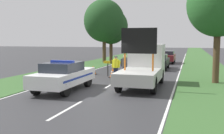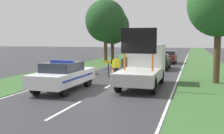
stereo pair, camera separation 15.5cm
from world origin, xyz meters
TOP-DOWN VIEW (x-y plane):
  - ground_plane at (0.00, 0.00)m, footprint 160.00×160.00m
  - lane_markings at (0.00, 11.96)m, footprint 7.46×59.00m
  - grass_verge_left at (-5.81, 20.00)m, footprint 4.05×120.00m
  - grass_verge_right at (5.81, 20.00)m, footprint 4.05×120.00m
  - police_car at (-1.89, -0.16)m, footprint 1.83×4.60m
  - work_truck at (1.89, 2.63)m, footprint 2.04×5.39m
  - road_barrier at (-0.03, 5.66)m, footprint 3.15×0.08m
  - police_officer at (-0.35, 4.47)m, footprint 0.56×0.36m
  - pedestrian_civilian at (0.20, 4.83)m, footprint 0.60×0.38m
  - traffic_cone_near_police at (0.08, 6.71)m, footprint 0.49×0.49m
  - traffic_cone_centre_front at (-2.70, 6.34)m, footprint 0.49×0.49m
  - traffic_cone_near_truck at (-0.77, 5.20)m, footprint 0.52×0.52m
  - queued_car_sedan_black at (1.68, 11.52)m, footprint 1.79×4.10m
  - queued_car_wagon_maroon at (1.93, 18.01)m, footprint 1.73×3.94m
  - roadside_tree_near_left at (-4.84, 18.18)m, footprint 4.09×4.09m
  - roadside_tree_near_right at (6.00, 4.59)m, footprint 3.72×3.72m
  - roadside_tree_mid_left at (-5.33, 17.02)m, footprint 4.76×4.76m

SIDE VIEW (x-z plane):
  - ground_plane at x=0.00m, z-range 0.00..0.00m
  - lane_markings at x=0.00m, z-range 0.00..0.01m
  - grass_verge_left at x=-5.81m, z-range 0.00..0.03m
  - grass_verge_right at x=5.81m, z-range 0.00..0.03m
  - traffic_cone_near_police at x=0.08m, z-range 0.00..0.67m
  - traffic_cone_centre_front at x=-2.70m, z-range 0.00..0.68m
  - traffic_cone_near_truck at x=-0.77m, z-range 0.00..0.71m
  - queued_car_sedan_black at x=1.68m, z-range 0.05..1.42m
  - queued_car_wagon_maroon at x=1.93m, z-range 0.03..1.44m
  - police_car at x=-1.89m, z-range -0.01..1.60m
  - police_officer at x=-0.35m, z-range 0.15..1.72m
  - road_barrier at x=-0.03m, z-range 0.38..1.51m
  - pedestrian_civilian at x=0.20m, z-range 0.14..1.80m
  - work_truck at x=1.89m, z-range -0.47..2.81m
  - roadside_tree_near_left at x=-4.84m, z-range 1.06..7.51m
  - roadside_tree_near_right at x=6.00m, z-range 1.39..8.14m
  - roadside_tree_mid_left at x=-5.33m, z-range 1.18..8.58m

